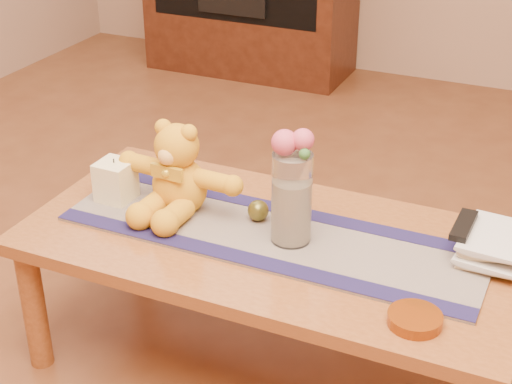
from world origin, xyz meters
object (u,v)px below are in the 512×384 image
at_px(amber_dish, 415,319).
at_px(pillar_candle, 116,181).
at_px(teddy_bear, 179,168).
at_px(tv_remote, 464,225).
at_px(bronze_ball, 258,210).
at_px(glass_vase, 292,198).
at_px(book_bottom, 461,247).

bearing_deg(amber_dish, pillar_candle, 166.83).
distance_m(teddy_bear, amber_dish, 0.82).
bearing_deg(tv_remote, bronze_ball, -170.91).
xyz_separation_m(teddy_bear, pillar_candle, (-0.20, -0.03, -0.07)).
bearing_deg(pillar_candle, bronze_ball, 7.31).
distance_m(glass_vase, book_bottom, 0.48).
relative_size(teddy_bear, tv_remote, 2.40).
bearing_deg(amber_dish, glass_vase, 151.16).
bearing_deg(glass_vase, teddy_bear, 174.25).
bearing_deg(bronze_ball, tv_remote, 7.66).
xyz_separation_m(glass_vase, amber_dish, (0.40, -0.22, -0.12)).
bearing_deg(book_bottom, glass_vase, -162.82).
xyz_separation_m(pillar_candle, tv_remote, (1.01, 0.13, 0.02)).
xyz_separation_m(pillar_candle, bronze_ball, (0.44, 0.06, -0.03)).
xyz_separation_m(bronze_ball, amber_dish, (0.53, -0.29, -0.02)).
height_order(teddy_bear, tv_remote, teddy_bear).
distance_m(pillar_candle, book_bottom, 1.02).
xyz_separation_m(teddy_bear, tv_remote, (0.81, 0.10, -0.05)).
xyz_separation_m(tv_remote, amber_dish, (-0.04, -0.36, -0.07)).
distance_m(pillar_candle, glass_vase, 0.58).
relative_size(pillar_candle, book_bottom, 0.54).
relative_size(pillar_candle, bronze_ball, 1.97).
bearing_deg(bronze_ball, teddy_bear, -173.84).
bearing_deg(bronze_ball, book_bottom, 8.65).
bearing_deg(glass_vase, book_bottom, 18.75).
bearing_deg(book_bottom, bronze_ball, -172.92).
distance_m(teddy_bear, bronze_ball, 0.26).
xyz_separation_m(bronze_ball, book_bottom, (0.57, 0.09, -0.03)).
bearing_deg(pillar_candle, amber_dish, -13.17).
relative_size(pillar_candle, amber_dish, 0.93).
height_order(bronze_ball, book_bottom, bronze_ball).
height_order(pillar_candle, glass_vase, glass_vase).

